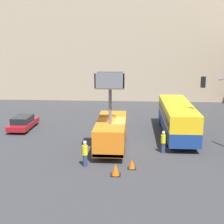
{
  "coord_description": "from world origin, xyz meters",
  "views": [
    {
      "loc": [
        0.77,
        -24.68,
        8.45
      ],
      "look_at": [
        -0.98,
        0.65,
        2.91
      ],
      "focal_mm": 50.0,
      "sensor_mm": 36.0,
      "label": 1
    }
  ],
  "objects_px": {
    "city_bus": "(177,117)",
    "traffic_cone_mid_road": "(115,170)",
    "traffic_cone_near_truck": "(132,164)",
    "road_worker_near_truck": "(85,154)",
    "parked_car_curbside": "(23,122)",
    "utility_truck": "(111,131)",
    "road_worker_directing": "(163,142)"
  },
  "relations": [
    {
      "from": "traffic_cone_mid_road",
      "to": "traffic_cone_near_truck",
      "type": "bearing_deg",
      "value": 48.35
    },
    {
      "from": "parked_car_curbside",
      "to": "traffic_cone_mid_road",
      "type": "bearing_deg",
      "value": -46.99
    },
    {
      "from": "utility_truck",
      "to": "traffic_cone_near_truck",
      "type": "xyz_separation_m",
      "value": [
        1.73,
        -3.99,
        -1.26
      ]
    },
    {
      "from": "road_worker_near_truck",
      "to": "road_worker_directing",
      "type": "height_order",
      "value": "road_worker_near_truck"
    },
    {
      "from": "utility_truck",
      "to": "road_worker_directing",
      "type": "xyz_separation_m",
      "value": [
        4.17,
        -0.6,
        -0.68
      ]
    },
    {
      "from": "traffic_cone_near_truck",
      "to": "traffic_cone_mid_road",
      "type": "height_order",
      "value": "traffic_cone_mid_road"
    },
    {
      "from": "parked_car_curbside",
      "to": "utility_truck",
      "type": "bearing_deg",
      "value": -30.54
    },
    {
      "from": "traffic_cone_mid_road",
      "to": "road_worker_near_truck",
      "type": "bearing_deg",
      "value": 148.37
    },
    {
      "from": "city_bus",
      "to": "parked_car_curbside",
      "type": "height_order",
      "value": "city_bus"
    },
    {
      "from": "road_worker_near_truck",
      "to": "parked_car_curbside",
      "type": "bearing_deg",
      "value": -149.87
    },
    {
      "from": "utility_truck",
      "to": "traffic_cone_near_truck",
      "type": "distance_m",
      "value": 4.53
    },
    {
      "from": "road_worker_near_truck",
      "to": "road_worker_directing",
      "type": "distance_m",
      "value": 6.58
    },
    {
      "from": "parked_car_curbside",
      "to": "road_worker_near_truck",
      "type": "bearing_deg",
      "value": -50.26
    },
    {
      "from": "road_worker_directing",
      "to": "traffic_cone_near_truck",
      "type": "xyz_separation_m",
      "value": [
        -2.44,
        -3.39,
        -0.58
      ]
    },
    {
      "from": "utility_truck",
      "to": "road_worker_near_truck",
      "type": "xyz_separation_m",
      "value": [
        -1.56,
        -3.83,
        -0.62
      ]
    },
    {
      "from": "traffic_cone_near_truck",
      "to": "parked_car_curbside",
      "type": "distance_m",
      "value": 14.57
    },
    {
      "from": "traffic_cone_near_truck",
      "to": "traffic_cone_mid_road",
      "type": "relative_size",
      "value": 0.85
    },
    {
      "from": "traffic_cone_near_truck",
      "to": "utility_truck",
      "type": "bearing_deg",
      "value": 113.4
    },
    {
      "from": "city_bus",
      "to": "traffic_cone_mid_road",
      "type": "height_order",
      "value": "city_bus"
    },
    {
      "from": "road_worker_directing",
      "to": "traffic_cone_mid_road",
      "type": "xyz_separation_m",
      "value": [
        -3.51,
        -4.59,
        -0.53
      ]
    },
    {
      "from": "city_bus",
      "to": "traffic_cone_near_truck",
      "type": "relative_size",
      "value": 16.1
    },
    {
      "from": "parked_car_curbside",
      "to": "city_bus",
      "type": "bearing_deg",
      "value": -4.34
    },
    {
      "from": "city_bus",
      "to": "road_worker_near_truck",
      "type": "relative_size",
      "value": 5.65
    },
    {
      "from": "utility_truck",
      "to": "parked_car_curbside",
      "type": "relative_size",
      "value": 1.47
    },
    {
      "from": "road_worker_near_truck",
      "to": "traffic_cone_near_truck",
      "type": "relative_size",
      "value": 2.85
    },
    {
      "from": "parked_car_curbside",
      "to": "road_worker_directing",
      "type": "bearing_deg",
      "value": -24.35
    },
    {
      "from": "road_worker_directing",
      "to": "parked_car_curbside",
      "type": "distance_m",
      "value": 14.81
    },
    {
      "from": "utility_truck",
      "to": "traffic_cone_mid_road",
      "type": "distance_m",
      "value": 5.37
    },
    {
      "from": "road_worker_near_truck",
      "to": "traffic_cone_mid_road",
      "type": "height_order",
      "value": "road_worker_near_truck"
    },
    {
      "from": "road_worker_directing",
      "to": "parked_car_curbside",
      "type": "relative_size",
      "value": 0.39
    },
    {
      "from": "city_bus",
      "to": "utility_truck",
      "type": "bearing_deg",
      "value": 140.91
    },
    {
      "from": "traffic_cone_mid_road",
      "to": "city_bus",
      "type": "bearing_deg",
      "value": 61.42
    }
  ]
}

